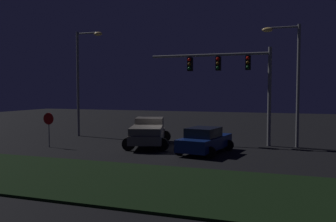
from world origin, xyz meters
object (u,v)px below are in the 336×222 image
(car_sedan, at_px, (205,140))
(pickup_truck, at_px, (148,131))
(traffic_signal_gantry, at_px, (232,72))
(street_lamp_left, at_px, (83,71))
(stop_sign, at_px, (49,123))
(street_lamp_right, at_px, (291,70))

(car_sedan, bearing_deg, pickup_truck, 79.42)
(traffic_signal_gantry, bearing_deg, car_sedan, -103.22)
(pickup_truck, height_order, street_lamp_left, street_lamp_left)
(pickup_truck, relative_size, stop_sign, 2.58)
(car_sedan, xyz_separation_m, street_lamp_right, (4.66, 4.00, 4.22))
(street_lamp_left, xyz_separation_m, stop_sign, (1.06, -5.68, -3.64))
(street_lamp_left, relative_size, stop_sign, 3.73)
(car_sedan, distance_m, street_lamp_left, 12.71)
(car_sedan, height_order, stop_sign, stop_sign)
(pickup_truck, xyz_separation_m, traffic_signal_gantry, (5.12, 2.46, 3.90))
(street_lamp_left, bearing_deg, street_lamp_right, -1.63)
(pickup_truck, xyz_separation_m, car_sedan, (4.19, -1.52, -0.26))
(car_sedan, bearing_deg, street_lamp_right, -39.90)
(pickup_truck, bearing_deg, street_lamp_right, -91.56)
(street_lamp_right, height_order, stop_sign, street_lamp_right)
(pickup_truck, relative_size, traffic_signal_gantry, 0.69)
(pickup_truck, bearing_deg, street_lamp_left, 49.64)
(street_lamp_left, height_order, stop_sign, street_lamp_left)
(traffic_signal_gantry, height_order, street_lamp_right, street_lamp_right)
(traffic_signal_gantry, distance_m, stop_sign, 12.55)
(traffic_signal_gantry, height_order, stop_sign, traffic_signal_gantry)
(street_lamp_left, bearing_deg, car_sedan, -21.97)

